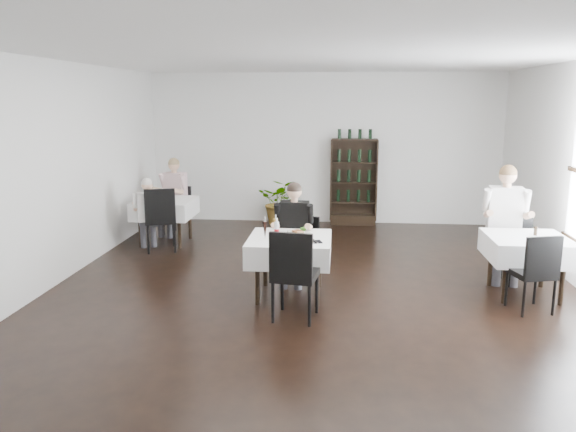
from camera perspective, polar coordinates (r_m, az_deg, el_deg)
The scene contains 23 objects.
room_shell at distance 6.92m, azimuth 2.67°, elevation 3.65°, with size 9.00×9.00×9.00m.
wine_shelf at distance 11.28m, azimuth 6.68°, elevation 3.38°, with size 0.90×0.28×1.75m.
main_table at distance 7.11m, azimuth 0.18°, elevation -3.34°, with size 1.03×1.03×0.77m.
left_table at distance 9.98m, azimuth -12.39°, elevation 0.78°, with size 0.98×0.98×0.77m.
right_table at distance 7.76m, azimuth 23.09°, elevation -3.03°, with size 0.98×0.98×0.77m.
potted_tree at distance 11.28m, azimuth -0.75°, elevation 1.49°, with size 0.83×0.72×0.93m, color #2A561D.
main_chair_far at distance 7.81m, azimuth 1.50°, elevation -2.85°, with size 0.50×0.51×0.88m.
main_chair_near at distance 6.30m, azimuth 0.57°, elevation -5.48°, with size 0.55×0.56×1.06m.
left_chair_far at distance 10.71m, azimuth -11.04°, elevation 0.95°, with size 0.52×0.52×0.89m.
left_chair_near at distance 9.43m, azimuth -12.85°, elevation 0.06°, with size 0.62×0.62×1.07m.
right_chair_far at distance 8.32m, azimuth 22.40°, elevation -2.84°, with size 0.42×0.43×0.89m.
right_chair_near at distance 7.16m, azimuth 23.88°, elevation -4.90°, with size 0.53×0.53×0.96m.
diner_main at distance 7.57m, azimuth 0.58°, elevation -0.98°, with size 0.53×0.54×1.39m.
diner_left_far at distance 10.56m, azimuth -11.63°, elevation 2.55°, with size 0.60×0.65×1.43m.
diner_left_near at distance 9.49m, azimuth -14.04°, elevation 0.73°, with size 0.55×0.58×1.23m.
diner_right_far at distance 8.25m, azimuth 21.25°, elevation 0.18°, with size 0.64×0.65×1.61m.
plate_far at distance 7.29m, azimuth 1.18°, elevation -1.61°, with size 0.33×0.33×0.08m.
plate_near at distance 6.90m, azimuth -0.34°, elevation -2.40°, with size 0.30×0.30×0.07m.
pilsner_dark at distance 6.99m, azimuth -2.35°, elevation -1.40°, with size 0.06×0.06×0.27m.
pilsner_lager at distance 7.20m, azimuth -1.25°, elevation -1.07°, with size 0.06×0.06×0.26m.
coke_bottle at distance 7.04m, azimuth -1.16°, elevation -1.40°, with size 0.06×0.06×0.25m.
napkin_cutlery at distance 6.84m, azimuth 2.61°, elevation -2.62°, with size 0.23×0.21×0.02m.
pepper_mill at distance 7.83m, azimuth 23.85°, elevation -1.41°, with size 0.05×0.05×0.11m, color black.
Camera 1 is at (0.30, -6.84, 2.47)m, focal length 35.00 mm.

